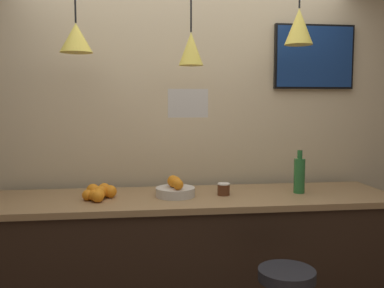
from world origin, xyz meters
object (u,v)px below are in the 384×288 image
juice_bottle (299,175)px  spread_jar (224,189)px  fruit_bowl (175,189)px  mounted_tv (314,57)px

juice_bottle → spread_jar: size_ratio=3.52×
fruit_bowl → juice_bottle: (0.86, -0.00, 0.07)m
fruit_bowl → spread_jar: size_ratio=3.08×
juice_bottle → spread_jar: (-0.53, 0.00, -0.09)m
fruit_bowl → mounted_tv: mounted_tv is taller
spread_jar → juice_bottle: bearing=-0.0°
mounted_tv → spread_jar: bearing=-152.5°
fruit_bowl → juice_bottle: bearing=-0.1°
juice_bottle → fruit_bowl: bearing=179.9°
spread_jar → mounted_tv: bearing=27.5°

